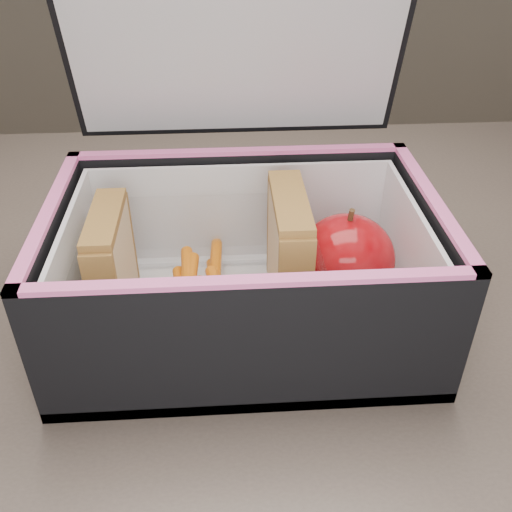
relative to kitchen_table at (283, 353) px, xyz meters
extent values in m
cube|color=brown|center=(0.00, 0.00, 0.08)|extent=(1.20, 0.80, 0.03)
cube|color=black|center=(-0.04, 0.08, 0.30)|extent=(0.30, 0.06, 0.19)
cube|color=#DAB886|center=(-0.16, -0.05, 0.15)|extent=(0.01, 0.09, 0.09)
cube|color=#CA6A6B|center=(-0.15, -0.05, 0.15)|extent=(0.01, 0.08, 0.08)
cube|color=#DAB886|center=(-0.14, -0.05, 0.15)|extent=(0.01, 0.09, 0.09)
cube|color=#8E5D26|center=(-0.15, -0.05, 0.20)|extent=(0.02, 0.09, 0.01)
cube|color=#DAB886|center=(-0.01, -0.05, 0.16)|extent=(0.01, 0.09, 0.10)
cube|color=#CA6A6B|center=(0.00, -0.05, 0.15)|extent=(0.01, 0.09, 0.09)
cube|color=#DAB886|center=(0.00, -0.05, 0.16)|extent=(0.01, 0.09, 0.10)
cube|color=#8E5D26|center=(0.00, -0.05, 0.21)|extent=(0.03, 0.10, 0.01)
cylinder|color=orange|center=(-0.07, -0.03, 0.11)|extent=(0.02, 0.09, 0.01)
cylinder|color=orange|center=(-0.09, -0.06, 0.13)|extent=(0.02, 0.09, 0.01)
cylinder|color=orange|center=(-0.09, -0.04, 0.14)|extent=(0.02, 0.09, 0.01)
cylinder|color=orange|center=(-0.08, -0.06, 0.11)|extent=(0.01, 0.09, 0.01)
cylinder|color=orange|center=(-0.09, -0.07, 0.13)|extent=(0.02, 0.09, 0.01)
cylinder|color=orange|center=(-0.09, -0.05, 0.14)|extent=(0.02, 0.09, 0.01)
cylinder|color=orange|center=(-0.07, -0.04, 0.11)|extent=(0.01, 0.09, 0.01)
cylinder|color=orange|center=(-0.07, -0.02, 0.13)|extent=(0.01, 0.09, 0.01)
cylinder|color=orange|center=(-0.06, -0.07, 0.14)|extent=(0.02, 0.09, 0.01)
cube|color=white|center=(0.04, -0.04, 0.11)|extent=(0.10, 0.10, 0.01)
ellipsoid|color=#8E0006|center=(0.05, -0.04, 0.15)|extent=(0.09, 0.09, 0.08)
cylinder|color=#483019|center=(0.05, -0.04, 0.19)|extent=(0.01, 0.01, 0.01)
camera|label=1|loc=(-0.06, -0.44, 0.43)|focal=40.00mm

